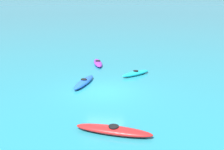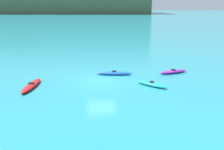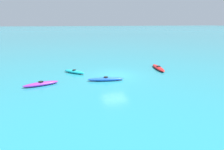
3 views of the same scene
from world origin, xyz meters
name	(u,v)px [view 2 (image 2 of 3)]	position (x,y,z in m)	size (l,w,h in m)	color
ground_plane	(101,80)	(0.00, 0.00, 0.00)	(600.00, 600.00, 0.00)	teal
kayak_cyan	(152,84)	(3.77, -1.98, 0.16)	(2.21, 2.30, 0.37)	#19B7C6
kayak_purple	(173,72)	(6.84, 1.27, 0.16)	(2.91, 1.28, 0.37)	purple
kayak_blue	(114,73)	(1.32, 1.51, 0.16)	(3.30, 1.23, 0.37)	blue
kayak_red	(31,85)	(-5.49, -1.00, 0.16)	(1.37, 3.53, 0.37)	red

